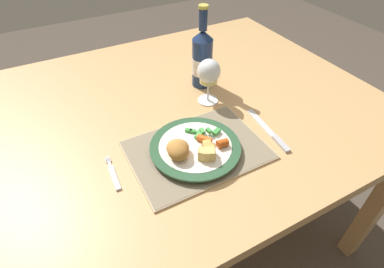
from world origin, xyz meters
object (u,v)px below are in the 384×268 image
Objects in this scene: dinner_plate at (195,148)px; bottle at (202,59)px; fork at (113,175)px; dining_table at (171,124)px; table_knife at (271,133)px; wine_glass at (209,74)px.

bottle is (0.19, 0.30, 0.09)m from dinner_plate.
bottle is at bearing 33.50° from fork.
table_knife is at bearing -52.46° from dining_table.
fork is (-0.26, -0.21, 0.08)m from dining_table.
bottle is (0.16, 0.07, 0.18)m from dining_table.
dining_table is 11.23× the size of fork.
fork is at bearing -155.59° from wine_glass.
wine_glass is at bearing 51.59° from dinner_plate.
dinner_plate is 0.23m from fork.
wine_glass is 0.11m from bottle.
dinner_plate is at bearing 170.44° from table_knife.
dining_table is at bearing 166.03° from wine_glass.
dinner_plate is at bearing -128.41° from wine_glass.
wine_glass reaches higher than table_knife.
dining_table is 0.34m from fork.
fork is at bearing -141.29° from dining_table.
dining_table is at bearing 82.66° from dinner_plate.
table_knife is 1.37× the size of wine_glass.
table_knife is 0.74× the size of bottle.
table_knife is at bearing -7.76° from fork.
bottle is (0.42, 0.28, 0.10)m from fork.
dinner_plate reaches higher than fork.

